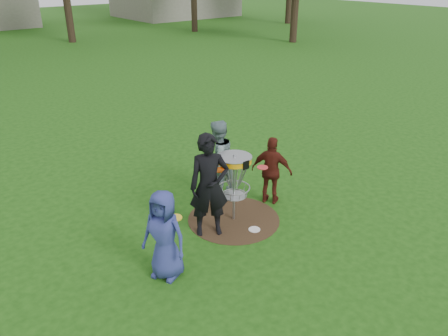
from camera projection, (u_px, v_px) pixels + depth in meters
ground at (234, 219)px, 8.57m from camera, size 100.00×100.00×0.00m
dirt_patch at (234, 219)px, 8.57m from camera, size 1.80×1.80×0.01m
player_blue at (164, 235)px, 6.73m from camera, size 0.76×0.87×1.50m
player_black at (209, 186)px, 7.74m from camera, size 0.85×0.75×1.95m
player_grey at (217, 160)px, 9.07m from camera, size 0.90×0.73×1.71m
player_maroon at (272, 171)px, 8.90m from camera, size 0.73×0.91×1.44m
disc_on_grass at (254, 230)px, 8.22m from camera, size 0.22×0.22×0.02m
disc_golf_basket at (234, 172)px, 8.14m from camera, size 0.66×0.67×1.38m
held_discs at (222, 176)px, 8.03m from camera, size 2.65×1.41×0.32m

